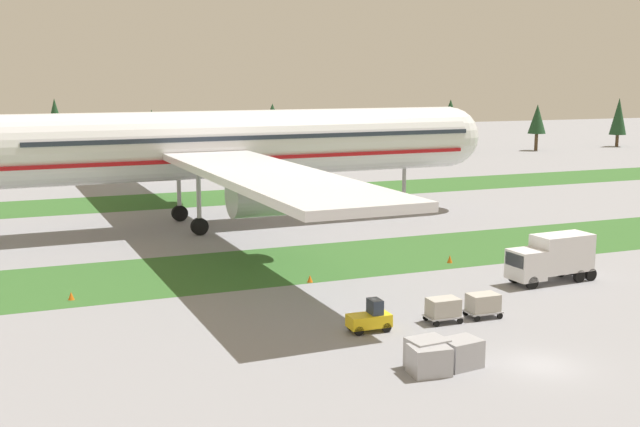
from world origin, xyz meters
TOP-DOWN VIEW (x-y plane):
  - ground_plane at (0.00, 0.00)m, footprint 400.00×400.00m
  - grass_strip_near at (0.00, 26.92)m, footprint 320.00×12.90m
  - grass_strip_far at (0.00, 64.72)m, footprint 320.00×12.90m
  - airliner at (-6.45, 45.77)m, footprint 63.86×78.54m
  - baggage_tug at (-6.02, 8.62)m, footprint 2.63×1.35m
  - cargo_dolly_lead at (-1.00, 8.52)m, footprint 2.23×1.54m
  - cargo_dolly_second at (1.90, 8.46)m, footprint 2.23×1.54m
  - catering_truck at (11.68, 14.13)m, footprint 7.08×2.69m
  - uld_container_0 at (-6.20, 1.11)m, footprint 2.14×1.78m
  - uld_container_1 at (-4.11, 1.42)m, footprint 2.20×1.85m
  - uld_container_2 at (-5.87, 1.92)m, footprint 2.13×1.77m
  - taxiway_marker_0 at (-22.31, 22.53)m, footprint 0.44×0.44m
  - taxiway_marker_1 at (-5.23, 20.79)m, footprint 0.44×0.44m
  - taxiway_marker_2 at (7.85, 22.37)m, footprint 0.44×0.44m
  - taxiway_marker_3 at (19.03, 20.28)m, footprint 0.44×0.44m
  - distant_tree_line at (0.96, 105.88)m, footprint 202.41×9.59m

SIDE VIEW (x-z plane):
  - ground_plane at x=0.00m, z-range 0.00..0.00m
  - grass_strip_near at x=0.00m, z-range 0.00..0.01m
  - grass_strip_far at x=0.00m, z-range 0.00..0.01m
  - taxiway_marker_1 at x=-5.23m, z-range 0.00..0.55m
  - taxiway_marker_0 at x=-22.31m, z-range 0.00..0.56m
  - taxiway_marker_2 at x=7.85m, z-range 0.00..0.65m
  - taxiway_marker_3 at x=19.03m, z-range 0.00..0.68m
  - uld_container_0 at x=-6.20m, z-range 0.00..1.52m
  - uld_container_1 at x=-4.11m, z-range 0.00..1.53m
  - uld_container_2 at x=-5.87m, z-range 0.00..1.62m
  - baggage_tug at x=-6.02m, z-range -0.17..1.80m
  - cargo_dolly_lead at x=-1.00m, z-range 0.14..1.69m
  - cargo_dolly_second at x=1.90m, z-range 0.14..1.69m
  - catering_truck at x=11.68m, z-range 0.16..3.74m
  - distant_tree_line at x=0.96m, z-range 0.53..12.33m
  - airliner at x=-6.45m, z-range -3.33..20.21m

